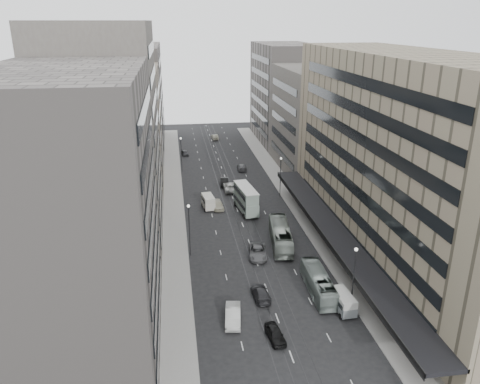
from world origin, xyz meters
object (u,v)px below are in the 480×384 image
bus_near (319,283)px  panel_van (208,202)px  sedan_2 (258,252)px  vw_microbus (343,301)px  sedan_1 (233,315)px  sedan_0 (275,334)px  bus_far (280,235)px  double_decker (246,198)px

bus_near → panel_van: (-11.99, 31.64, 0.00)m
sedan_2 → panel_van: bearing=113.9°
panel_van → vw_microbus: bearing=-76.3°
sedan_1 → vw_microbus: bearing=8.7°
panel_van → sedan_0: size_ratio=1.08×
vw_microbus → sedan_0: vw_microbus is taller
bus_far → vw_microbus: bearing=107.9°
bus_near → sedan_0: bus_near is taller
vw_microbus → sedan_0: (-9.46, -4.24, -0.64)m
vw_microbus → sedan_2: bearing=112.5°
double_decker → vw_microbus: 34.26m
sedan_0 → sedan_2: (1.60, 19.77, 0.08)m
sedan_1 → double_decker: bearing=86.3°
double_decker → sedan_0: double_decker is taller
panel_van → sedan_0: 40.51m
double_decker → panel_van: size_ratio=2.07×
bus_near → vw_microbus: size_ratio=2.29×
bus_near → bus_far: (-1.81, 14.52, 0.23)m
bus_far → sedan_1: bearing=69.2°
bus_near → sedan_1: (-12.00, -4.60, -0.62)m
bus_near → sedan_2: (-6.11, 11.14, -0.68)m
bus_near → double_decker: bearing=-78.2°
panel_van → sedan_2: bearing=-81.2°
double_decker → sedan_1: double_decker is taller
sedan_0 → sedan_1: bearing=130.7°
double_decker → panel_van: 7.43m
vw_microbus → sedan_2: (-7.86, 15.53, -0.56)m
double_decker → sedan_0: bearing=-101.0°
sedan_2 → sedan_0: bearing=-86.8°
bus_near → vw_microbus: bus_near is taller
double_decker → bus_far: bearing=-84.4°
sedan_0 → vw_microbus: bearing=18.1°
bus_far → sedan_0: bearing=83.0°
bus_near → sedan_0: (-7.71, -8.63, -0.77)m
bus_near → double_decker: double_decker is taller
sedan_0 → sedan_1: 5.89m
bus_far → sedan_2: 5.55m
bus_near → panel_van: bearing=-67.4°
bus_near → bus_far: 14.63m
bus_near → bus_far: size_ratio=0.87×
bus_far → double_decker: bearing=-70.1°
vw_microbus → panel_van: 38.57m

